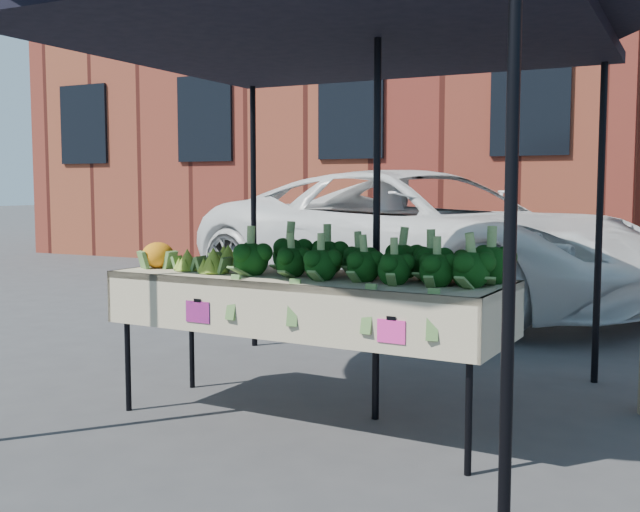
{
  "coord_description": "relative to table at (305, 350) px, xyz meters",
  "views": [
    {
      "loc": [
        1.85,
        -3.95,
        1.42
      ],
      "look_at": [
        -0.22,
        0.21,
        1.0
      ],
      "focal_mm": 42.62,
      "sensor_mm": 36.0,
      "label": 1
    }
  ],
  "objects": [
    {
      "name": "building_left",
      "position": [
        -4.78,
        11.99,
        4.05
      ],
      "size": [
        12.0,
        8.0,
        9.0
      ],
      "primitive_type": "cube",
      "color": "maroon",
      "rests_on": "ground"
    },
    {
      "name": "cauliflower_pair",
      "position": [
        -1.05,
        -0.05,
        0.54
      ],
      "size": [
        0.21,
        0.21,
        0.18
      ],
      "primitive_type": "ellipsoid",
      "color": "orange",
      "rests_on": "table"
    },
    {
      "name": "romanesco_cluster",
      "position": [
        -0.67,
        0.04,
        0.55
      ],
      "size": [
        0.44,
        0.58,
        0.21
      ],
      "primitive_type": "ellipsoid",
      "color": "#ABBD39",
      "rests_on": "table"
    },
    {
      "name": "ground",
      "position": [
        0.22,
        -0.01,
        -0.45
      ],
      "size": [
        90.0,
        90.0,
        0.0
      ],
      "primitive_type": "plane",
      "color": "#37373A"
    },
    {
      "name": "canopy",
      "position": [
        -0.0,
        0.35,
        0.92
      ],
      "size": [
        3.16,
        3.16,
        2.74
      ],
      "primitive_type": null,
      "color": "black",
      "rests_on": "ground"
    },
    {
      "name": "broccoli_heap",
      "position": [
        0.39,
        0.03,
        0.58
      ],
      "size": [
        1.61,
        0.58,
        0.27
      ],
      "primitive_type": "ellipsoid",
      "color": "black",
      "rests_on": "table"
    },
    {
      "name": "table",
      "position": [
        0.0,
        0.0,
        0.0
      ],
      "size": [
        2.44,
        0.91,
        0.9
      ],
      "color": "tan",
      "rests_on": "ground"
    },
    {
      "name": "vehicle",
      "position": [
        -0.89,
        4.7,
        2.49
      ],
      "size": [
        2.38,
        3.08,
        5.87
      ],
      "primitive_type": "imported",
      "rotation": [
        0.0,
        0.0,
        1.26
      ],
      "color": "white",
      "rests_on": "ground"
    }
  ]
}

